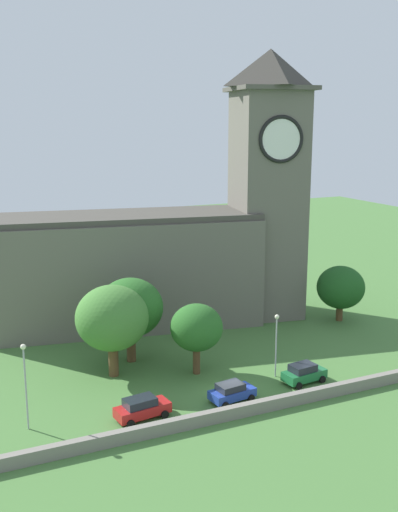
% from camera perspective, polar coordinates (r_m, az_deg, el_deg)
% --- Properties ---
extents(ground_plane, '(200.00, 200.00, 0.00)m').
position_cam_1_polar(ground_plane, '(68.89, -2.86, -7.96)').
color(ground_plane, '#477538').
extents(church, '(38.90, 16.14, 32.33)m').
position_cam_1_polar(church, '(73.28, -2.33, 1.41)').
color(church, '#666056').
rests_on(church, ground).
extents(quay_barrier, '(48.07, 0.70, 1.06)m').
position_cam_1_polar(quay_barrier, '(52.97, 5.05, -13.96)').
color(quay_barrier, gray).
rests_on(quay_barrier, ground).
extents(car_red, '(4.79, 2.62, 1.86)m').
position_cam_1_polar(car_red, '(52.07, -5.36, -13.96)').
color(car_red, red).
rests_on(car_red, ground).
extents(car_blue, '(4.25, 2.57, 1.67)m').
position_cam_1_polar(car_blue, '(54.91, 3.07, -12.56)').
color(car_blue, '#233D9E').
rests_on(car_blue, ground).
extents(car_green, '(4.36, 2.54, 1.85)m').
position_cam_1_polar(car_green, '(59.14, 9.77, -10.74)').
color(car_green, '#1E6B38').
rests_on(car_green, ground).
extents(streetlamp_west_end, '(0.44, 0.44, 7.19)m').
position_cam_1_polar(streetlamp_west_end, '(50.53, -15.96, -10.48)').
color(streetlamp_west_end, '#9EA0A5').
rests_on(streetlamp_west_end, ground).
extents(streetlamp_west_mid, '(0.44, 0.44, 6.25)m').
position_cam_1_polar(streetlamp_west_mid, '(58.82, 7.25, -7.31)').
color(streetlamp_west_mid, '#9EA0A5').
rests_on(streetlamp_west_mid, ground).
extents(tree_riverside_east, '(6.97, 6.97, 8.98)m').
position_cam_1_polar(tree_riverside_east, '(58.67, -8.13, -5.78)').
color(tree_riverside_east, brown).
rests_on(tree_riverside_east, ground).
extents(tree_riverside_west, '(5.08, 5.08, 7.00)m').
position_cam_1_polar(tree_riverside_west, '(58.93, -0.24, -6.73)').
color(tree_riverside_west, brown).
rests_on(tree_riverside_west, ground).
extents(tree_by_tower, '(5.83, 5.83, 6.85)m').
position_cam_1_polar(tree_by_tower, '(76.47, 13.10, -2.88)').
color(tree_by_tower, brown).
rests_on(tree_by_tower, ground).
extents(tree_churchyard, '(6.67, 6.67, 8.73)m').
position_cam_1_polar(tree_churchyard, '(61.98, -6.45, -4.84)').
color(tree_churchyard, brown).
rests_on(tree_churchyard, ground).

